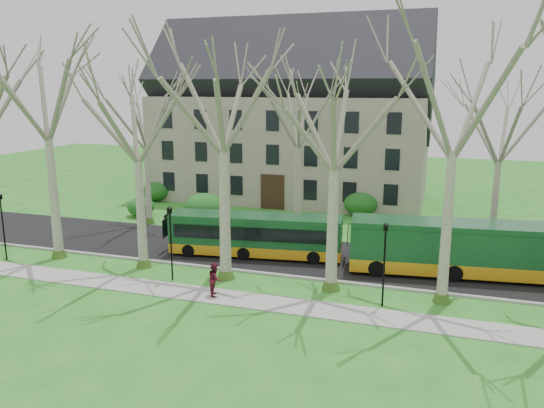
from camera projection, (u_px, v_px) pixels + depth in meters
The scene contains 12 objects.
ground at pixel (276, 286), 29.85m from camera, with size 120.00×120.00×0.00m, color #2A7621.
sidewalk at pixel (262, 302), 27.52m from camera, with size 70.00×2.00×0.06m, color gray.
road at pixel (301, 256), 34.95m from camera, with size 80.00×8.00×0.06m, color black.
curb at pixel (284, 276), 31.23m from camera, with size 80.00×0.25×0.14m, color #A5A39E.
building at pixel (291, 116), 52.18m from camera, with size 26.50×12.20×16.00m.
tree_row_verge at pixel (278, 162), 28.60m from camera, with size 49.00×7.00×14.00m.
tree_row_far at pixel (304, 155), 39.15m from camera, with size 33.00×7.00×12.00m.
lamp_row at pixel (271, 247), 28.36m from camera, with size 36.22×0.22×4.30m.
hedges at pixel (273, 209), 44.03m from camera, with size 30.60×8.60×2.00m.
bus_lead at pixel (256, 235), 34.73m from camera, with size 11.24×2.34×2.81m, color #144823, non-canonical shape.
bus_follow at pixel (464, 248), 31.05m from camera, with size 13.17×2.74×3.29m, color #144823, non-canonical shape.
pedestrian_b at pixel (215, 279), 28.18m from camera, with size 0.87×0.68×1.80m, color #551322.
Camera 1 is at (8.39, -26.84, 11.02)m, focal length 35.00 mm.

